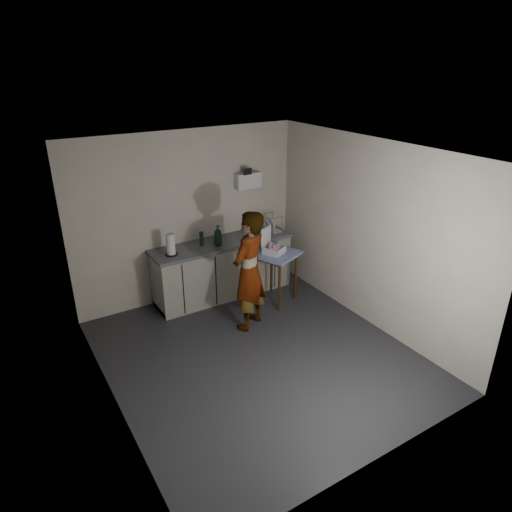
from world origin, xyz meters
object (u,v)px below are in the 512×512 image
paper_towel (171,245)px  bakery_box (273,248)px  dark_bottle (202,239)px  standing_man (249,271)px  soda_can (219,240)px  side_table (276,259)px  soap_bottle (218,235)px  dish_rack (267,229)px  kitchen_counter (223,270)px

paper_towel → bakery_box: size_ratio=0.83×
dark_bottle → paper_towel: 0.53m
standing_man → soda_can: size_ratio=14.02×
side_table → bakery_box: 0.20m
soap_bottle → dish_rack: size_ratio=0.75×
dark_bottle → paper_towel: (-0.52, -0.08, 0.04)m
soap_bottle → bakery_box: (0.67, -0.49, -0.17)m
side_table → soap_bottle: soap_bottle is taller
soap_bottle → dish_rack: 0.92m
kitchen_counter → bakery_box: 0.93m
dark_bottle → paper_towel: paper_towel is taller
standing_man → soap_bottle: standing_man is taller
dish_rack → bakery_box: bearing=-113.8°
paper_towel → bakery_box: bearing=-20.0°
side_table → paper_towel: paper_towel is taller
soap_bottle → dark_bottle: size_ratio=1.43×
side_table → dark_bottle: size_ratio=3.69×
kitchen_counter → bakery_box: (0.56, -0.58, 0.47)m
standing_man → soap_bottle: (0.01, 0.93, 0.21)m
paper_towel → dark_bottle: bearing=8.6°
soap_bottle → paper_towel: paper_towel is taller
dish_rack → bakery_box: size_ratio=1.09×
side_table → dish_rack: dish_rack is taller
soda_can → dark_bottle: (-0.27, 0.06, 0.05)m
soda_can → dish_rack: dish_rack is taller
bakery_box → kitchen_counter: bearing=107.8°
kitchen_counter → soap_bottle: bearing=-140.9°
soda_can → side_table: bearing=-40.0°
soda_can → paper_towel: (-0.79, -0.02, 0.09)m
bakery_box → soap_bottle: bearing=117.7°
soda_can → bakery_box: size_ratio=0.31×
standing_man → dish_rack: 1.35m
standing_man → soda_can: 0.99m
soda_can → dish_rack: bearing=0.3°
kitchen_counter → soap_bottle: 0.66m
side_table → kitchen_counter: bearing=113.3°
standing_man → soda_can: standing_man is taller
kitchen_counter → soda_can: (-0.06, -0.04, 0.54)m
soap_bottle → bakery_box: size_ratio=0.81×
kitchen_counter → dish_rack: dish_rack is taller
standing_man → dark_bottle: (-0.21, 1.04, 0.17)m
kitchen_counter → standing_man: size_ratio=1.31×
dish_rack → bakery_box: (-0.24, -0.54, -0.08)m
standing_man → soda_can: bearing=-122.4°
kitchen_counter → soda_can: soda_can is taller
kitchen_counter → paper_towel: 1.07m
dish_rack → standing_man: bearing=-133.2°
paper_towel → dish_rack: 1.66m
standing_man → soap_bottle: size_ratio=5.42×
kitchen_counter → dish_rack: 0.97m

